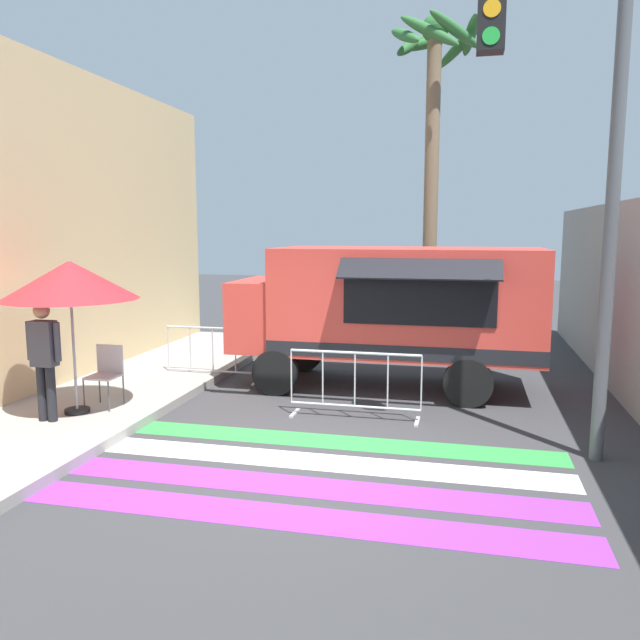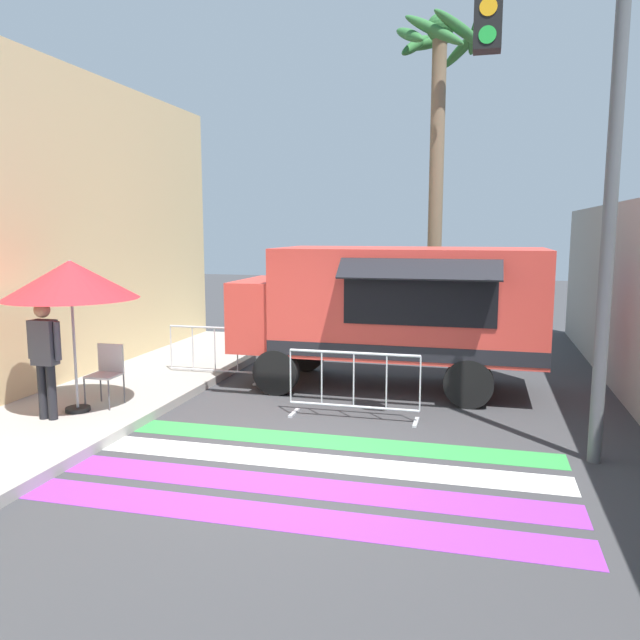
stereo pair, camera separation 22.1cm
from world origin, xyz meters
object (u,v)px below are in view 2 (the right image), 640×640
(traffic_signal_pole, at_px, (541,104))
(patio_umbrella, at_px, (71,280))
(food_truck, at_px, (385,305))
(palm_tree, at_px, (439,116))
(vendor_person, at_px, (45,353))
(folding_chair, at_px, (107,369))
(barricade_side, at_px, (215,354))
(barricade_front, at_px, (354,386))

(traffic_signal_pole, distance_m, patio_umbrella, 6.72)
(food_truck, bearing_deg, traffic_signal_pole, -53.34)
(patio_umbrella, bearing_deg, palm_tree, 55.43)
(patio_umbrella, xyz_separation_m, vendor_person, (-0.16, -0.44, -1.00))
(folding_chair, relative_size, barricade_side, 0.51)
(traffic_signal_pole, relative_size, barricade_side, 3.46)
(patio_umbrella, distance_m, vendor_person, 1.11)
(traffic_signal_pole, relative_size, folding_chair, 6.83)
(vendor_person, bearing_deg, barricade_front, 9.41)
(patio_umbrella, bearing_deg, folding_chair, 62.84)
(folding_chair, xyz_separation_m, palm_tree, (4.49, 6.40, 4.65))
(patio_umbrella, height_order, barricade_front, patio_umbrella)
(food_truck, height_order, barricade_front, food_truck)
(barricade_front, height_order, palm_tree, palm_tree)
(patio_umbrella, height_order, folding_chair, patio_umbrella)
(vendor_person, bearing_deg, food_truck, 28.21)
(barricade_side, height_order, palm_tree, palm_tree)
(vendor_person, bearing_deg, folding_chair, 54.97)
(food_truck, distance_m, vendor_person, 5.59)
(vendor_person, xyz_separation_m, barricade_side, (1.11, 3.29, -0.60))
(food_truck, xyz_separation_m, barricade_front, (-0.17, -1.98, -1.00))
(patio_umbrella, height_order, barricade_side, patio_umbrella)
(patio_umbrella, bearing_deg, food_truck, 36.88)
(traffic_signal_pole, distance_m, palm_tree, 7.02)
(food_truck, relative_size, barricade_front, 2.69)
(barricade_front, bearing_deg, vendor_person, -159.28)
(folding_chair, distance_m, palm_tree, 9.10)
(folding_chair, bearing_deg, barricade_front, -3.59)
(patio_umbrella, height_order, vendor_person, patio_umbrella)
(palm_tree, bearing_deg, traffic_signal_pole, -76.33)
(vendor_person, xyz_separation_m, barricade_front, (4.13, 1.56, -0.60))
(barricade_front, relative_size, barricade_side, 1.09)
(food_truck, height_order, patio_umbrella, food_truck)
(food_truck, bearing_deg, palm_tree, 81.10)
(traffic_signal_pole, xyz_separation_m, barricade_front, (-2.40, 1.01, -3.77))
(vendor_person, height_order, barricade_side, vendor_person)
(patio_umbrella, bearing_deg, barricade_side, 71.51)
(food_truck, distance_m, barricade_side, 3.35)
(barricade_side, distance_m, palm_tree, 7.34)
(folding_chair, relative_size, barricade_front, 0.46)
(food_truck, height_order, barricade_side, food_truck)
(traffic_signal_pole, bearing_deg, folding_chair, 176.83)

